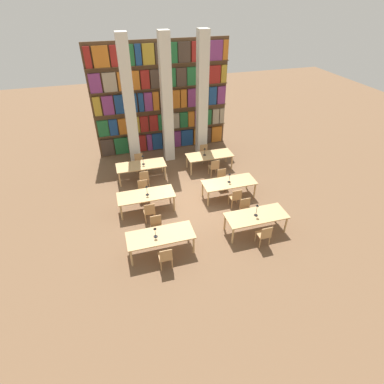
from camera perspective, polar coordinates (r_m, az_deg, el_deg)
name	(u,v)px	position (r m, az deg, el deg)	size (l,w,h in m)	color
ground_plane	(190,202)	(12.62, -0.30, -1.92)	(40.00, 40.00, 0.00)	brown
bookshelf_bank	(162,100)	(15.97, -5.71, 16.97)	(6.93, 0.35, 5.50)	brown
pillar_left	(129,105)	(14.50, -11.85, 15.88)	(0.49, 0.49, 6.00)	silver
pillar_center	(167,102)	(14.73, -4.84, 16.77)	(0.49, 0.49, 6.00)	silver
pillar_right	(202,98)	(15.15, 1.93, 17.39)	(0.49, 0.49, 6.00)	silver
reading_table_0	(161,237)	(10.09, -6.02, -8.45)	(2.24, 0.92, 0.75)	tan
chair_0	(166,257)	(9.71, -5.06, -12.20)	(0.42, 0.40, 0.89)	tan
chair_1	(157,227)	(10.77, -6.73, -6.57)	(0.42, 0.40, 0.89)	tan
desk_lamp_0	(155,231)	(9.81, -7.05, -7.30)	(0.14, 0.14, 0.40)	black
reading_table_1	(256,217)	(11.05, 12.13, -4.64)	(2.24, 0.92, 0.75)	tan
chair_2	(264,235)	(10.68, 13.59, -7.91)	(0.42, 0.40, 0.89)	tan
chair_3	(246,209)	(11.66, 10.25, -3.19)	(0.42, 0.40, 0.89)	tan
desk_lamp_1	(257,208)	(10.78, 12.27, -3.01)	(0.14, 0.14, 0.49)	black
reading_table_2	(146,196)	(11.95, -8.75, -0.76)	(2.24, 0.92, 0.75)	tan
chair_4	(149,211)	(11.48, -8.12, -3.65)	(0.42, 0.40, 0.89)	tan
chair_5	(143,190)	(12.67, -9.23, 0.40)	(0.42, 0.40, 0.89)	tan
desk_lamp_2	(147,189)	(11.72, -8.61, 0.62)	(0.14, 0.14, 0.43)	black
reading_table_3	(229,183)	(12.65, 7.06, 1.63)	(2.24, 0.92, 0.75)	tan
chair_6	(235,197)	(12.21, 8.28, -1.00)	(0.42, 0.40, 0.89)	tan
chair_7	(222,178)	(13.33, 5.79, 2.61)	(0.42, 0.40, 0.89)	tan
desk_lamp_3	(230,176)	(12.45, 7.17, 2.98)	(0.14, 0.14, 0.42)	black
reading_table_4	(141,166)	(13.98, -9.67, 4.87)	(2.24, 0.92, 0.75)	tan
chair_8	(144,178)	(13.44, -9.12, 2.63)	(0.42, 0.40, 0.89)	tan
chair_9	(139,162)	(14.72, -10.00, 5.60)	(0.42, 0.40, 0.89)	tan
desk_lamp_4	(143,158)	(13.81, -9.35, 6.39)	(0.14, 0.14, 0.48)	black
reading_table_5	(210,156)	(14.66, 3.35, 6.85)	(2.24, 0.92, 0.75)	tan
chair_10	(214,167)	(14.15, 4.25, 4.77)	(0.42, 0.40, 0.89)	tan
chair_11	(204,153)	(15.37, 2.37, 7.46)	(0.42, 0.40, 0.89)	tan
desk_lamp_5	(205,150)	(14.45, 2.44, 7.93)	(0.14, 0.14, 0.39)	black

